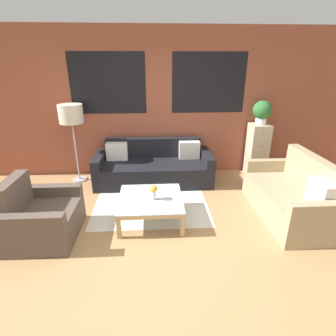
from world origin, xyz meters
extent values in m
plane|color=#AD7F51|center=(0.00, 0.00, 0.00)|extent=(16.00, 16.00, 0.00)
cube|color=brown|center=(0.00, 2.44, 1.40)|extent=(8.40, 0.08, 2.80)
cube|color=black|center=(-0.95, 2.39, 1.80)|extent=(1.40, 0.01, 1.10)
cube|color=black|center=(0.95, 2.39, 1.80)|extent=(1.40, 0.01, 1.10)
cube|color=silver|center=(-0.19, 1.19, 0.00)|extent=(1.83, 1.76, 0.00)
cube|color=black|center=(-0.13, 1.82, 0.20)|extent=(1.87, 0.72, 0.40)
cube|color=black|center=(-0.13, 2.26, 0.39)|extent=(1.87, 0.16, 0.78)
cube|color=black|center=(-1.15, 1.90, 0.29)|extent=(0.16, 0.88, 0.58)
cube|color=black|center=(0.88, 1.90, 0.29)|extent=(0.16, 0.88, 0.58)
cube|color=white|center=(-0.84, 2.10, 0.57)|extent=(0.40, 0.16, 0.34)
cube|color=silver|center=(0.57, 2.10, 0.57)|extent=(0.40, 0.16, 0.34)
cube|color=tan|center=(1.77, 0.59, 0.21)|extent=(0.64, 1.35, 0.42)
cube|color=tan|center=(2.17, 0.59, 0.46)|extent=(0.16, 1.35, 0.92)
cube|color=tan|center=(1.85, 1.33, 0.31)|extent=(0.80, 0.14, 0.62)
cube|color=tan|center=(1.85, -0.16, 0.31)|extent=(0.80, 0.14, 0.62)
cube|color=white|center=(2.01, 0.13, 0.59)|extent=(0.16, 0.40, 0.34)
cube|color=brown|center=(-1.50, 0.27, 0.20)|extent=(0.64, 0.64, 0.40)
cube|color=brown|center=(-1.90, 0.27, 0.42)|extent=(0.16, 0.64, 0.84)
cube|color=brown|center=(-1.58, -0.12, 0.28)|extent=(0.80, 0.14, 0.56)
cube|color=brown|center=(-1.58, 0.66, 0.28)|extent=(0.80, 0.14, 0.56)
cube|color=silver|center=(-0.19, 0.58, 0.35)|extent=(0.91, 0.91, 0.01)
cube|color=tan|center=(-0.19, 0.14, 0.32)|extent=(0.91, 0.05, 0.05)
cube|color=tan|center=(-0.19, 1.01, 0.32)|extent=(0.91, 0.05, 0.05)
cube|color=tan|center=(-0.63, 0.58, 0.32)|extent=(0.05, 0.91, 0.05)
cube|color=tan|center=(0.24, 0.58, 0.32)|extent=(0.05, 0.91, 0.05)
cube|color=tan|center=(-0.61, 0.16, 0.17)|extent=(0.05, 0.05, 0.35)
cube|color=tan|center=(0.23, 0.16, 0.17)|extent=(0.06, 0.05, 0.35)
cube|color=tan|center=(-0.61, 0.99, 0.17)|extent=(0.05, 0.05, 0.35)
cube|color=tan|center=(0.23, 0.99, 0.17)|extent=(0.06, 0.05, 0.35)
cylinder|color=#B2B2B7|center=(-1.61, 2.08, 0.01)|extent=(0.28, 0.28, 0.02)
cylinder|color=#B2B2B7|center=(-1.61, 2.08, 0.58)|extent=(0.03, 0.03, 1.12)
cylinder|color=beige|center=(-1.61, 2.08, 1.31)|extent=(0.43, 0.43, 0.34)
cube|color=#C6B793|center=(1.96, 2.16, 0.52)|extent=(0.36, 0.39, 1.05)
sphere|color=#38332D|center=(1.96, 1.96, 0.92)|extent=(0.02, 0.02, 0.02)
sphere|color=#38332D|center=(1.96, 1.96, 0.66)|extent=(0.02, 0.02, 0.02)
sphere|color=#38332D|center=(1.96, 1.96, 0.39)|extent=(0.02, 0.02, 0.02)
sphere|color=#38332D|center=(1.96, 1.96, 0.13)|extent=(0.02, 0.02, 0.02)
cylinder|color=silver|center=(1.96, 2.16, 1.11)|extent=(0.21, 0.21, 0.12)
sphere|color=#2D6B33|center=(1.96, 2.16, 1.32)|extent=(0.36, 0.36, 0.36)
cylinder|color=silver|center=(-0.15, 0.53, 0.42)|extent=(0.07, 0.07, 0.13)
sphere|color=gold|center=(-0.15, 0.53, 0.53)|extent=(0.11, 0.11, 0.11)
camera|label=1|loc=(-0.14, -2.76, 2.17)|focal=28.00mm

